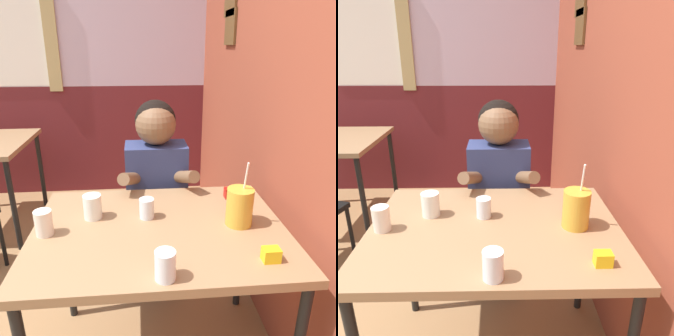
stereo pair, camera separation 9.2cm
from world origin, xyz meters
TOP-DOWN VIEW (x-y plane):
  - brick_wall_right at (1.46, 1.27)m, footprint 0.08×4.54m
  - back_wall at (-0.01, 2.57)m, footprint 5.85×0.09m
  - main_table at (0.84, 0.41)m, footprint 1.04×0.77m
  - person_seated at (0.86, 0.95)m, footprint 0.42×0.42m
  - cocktail_pitcher at (1.17, 0.41)m, footprint 0.11×0.11m
  - glass_near_pitcher at (0.83, 0.09)m, footprint 0.07×0.07m
  - glass_center at (0.55, 0.52)m, footprint 0.08×0.08m
  - glass_far_side at (0.38, 0.40)m, footprint 0.07×0.07m
  - glass_by_brick at (0.79, 0.50)m, footprint 0.07×0.07m
  - condiment_ketchup at (1.21, 0.66)m, footprint 0.06×0.04m
  - condiment_mustard at (1.21, 0.15)m, footprint 0.06×0.04m

SIDE VIEW (x-z plane):
  - person_seated at x=0.86m, z-range 0.05..1.25m
  - main_table at x=0.84m, z-range 0.31..1.07m
  - condiment_ketchup at x=1.21m, z-range 0.76..0.81m
  - condiment_mustard at x=1.21m, z-range 0.76..0.81m
  - glass_by_brick at x=0.79m, z-range 0.76..0.85m
  - glass_near_pitcher at x=0.83m, z-range 0.76..0.86m
  - glass_far_side at x=0.38m, z-range 0.76..0.86m
  - glass_center at x=0.55m, z-range 0.76..0.87m
  - cocktail_pitcher at x=1.17m, z-range 0.70..0.98m
  - brick_wall_right at x=1.46m, z-range 0.00..2.70m
  - back_wall at x=-0.01m, z-range 0.01..2.71m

